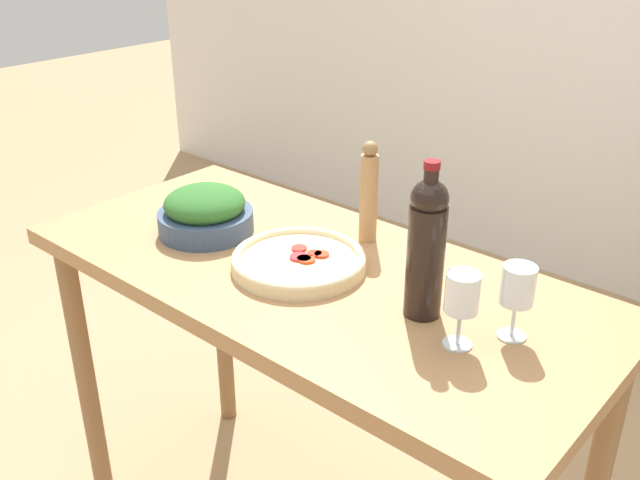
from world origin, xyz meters
TOP-DOWN VIEW (x-y plane):
  - prep_counter at (0.00, 0.00)m, footprint 1.42×0.65m
  - wine_bottle at (0.31, -0.00)m, footprint 0.08×0.08m
  - wine_glass_near at (0.43, -0.05)m, footprint 0.07×0.07m
  - wine_glass_far at (0.49, 0.04)m, footprint 0.07×0.07m
  - pepper_mill at (0.01, 0.21)m, footprint 0.04×0.04m
  - salad_bowl at (-0.33, -0.03)m, footprint 0.24×0.24m
  - homemade_pizza at (-0.02, -0.02)m, footprint 0.31×0.31m

SIDE VIEW (x-z plane):
  - prep_counter at x=0.00m, z-range 0.35..1.29m
  - homemade_pizza at x=-0.02m, z-range 0.95..0.98m
  - salad_bowl at x=-0.33m, z-range 0.94..1.06m
  - wine_glass_near at x=0.43m, z-range 0.98..1.13m
  - wine_glass_far at x=0.49m, z-range 0.98..1.13m
  - pepper_mill at x=0.01m, z-range 0.94..1.20m
  - wine_bottle at x=0.31m, z-range 0.94..1.27m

